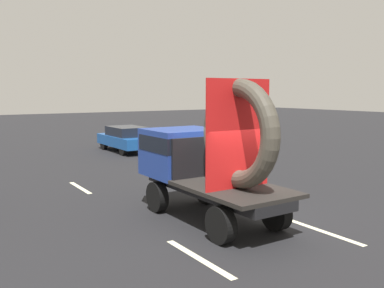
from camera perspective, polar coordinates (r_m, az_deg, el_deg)
The scene contains 7 objects.
ground_plane at distance 11.10m, azimuth 6.39°, elevation -10.78°, with size 120.00×120.00×0.00m, color black.
flatbed_truck at distance 11.34m, azimuth 1.50°, elevation -1.67°, with size 2.02×4.83×3.72m.
distant_sedan at distance 24.34m, azimuth -8.92°, elevation 0.80°, with size 1.89×4.41×1.44m.
lane_dash_left_near at distance 8.92m, azimuth 0.88°, elevation -15.28°, with size 2.38×0.16×0.01m, color beige.
lane_dash_left_far at distance 15.54m, azimuth -15.01°, elevation -5.77°, with size 2.12×0.16×0.01m, color beige.
lane_dash_right_near at distance 10.98m, azimuth 17.23°, elevation -11.24°, with size 2.45×0.16×0.01m, color beige.
lane_dash_right_far at distance 17.16m, azimuth -4.15°, elevation -4.34°, with size 2.26×0.16×0.01m, color beige.
Camera 1 is at (-6.73, -8.15, 3.40)m, focal length 39.11 mm.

